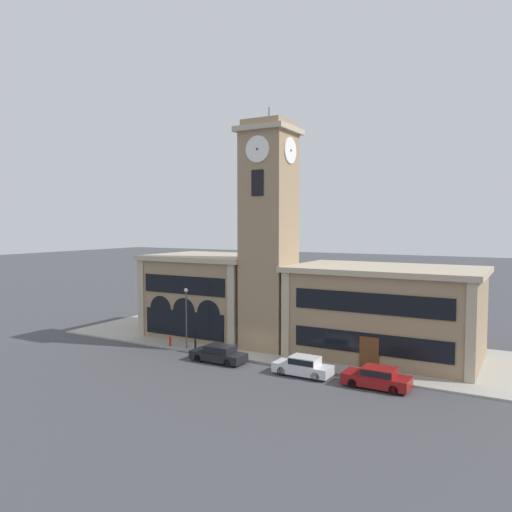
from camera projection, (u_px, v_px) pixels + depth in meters
The scene contains 11 objects.
ground_plane at pixel (243, 361), 40.86m from camera, with size 300.00×300.00×0.00m, color #424247.
sidewalk_kerb at pixel (280, 343), 46.72m from camera, with size 42.58×13.48×0.15m.
clock_tower at pixel (269, 236), 44.12m from camera, with size 4.75×4.75×21.36m.
town_hall_left_wing at pixel (211, 294), 50.53m from camera, with size 11.91×9.71×8.10m.
town_hall_right_wing at pixel (385, 312), 41.85m from camera, with size 15.67×9.71×7.64m.
parked_car_near at pixel (219, 353), 40.41m from camera, with size 4.65×1.88×1.38m.
parked_car_mid at pixel (303, 366), 36.74m from camera, with size 4.36×1.77×1.46m.
parked_car_far at pixel (377, 377), 34.04m from camera, with size 4.57×1.95×1.43m.
street_lamp at pixel (186, 309), 44.15m from camera, with size 0.36×0.36×5.39m.
bollard at pixel (195, 345), 43.48m from camera, with size 0.18×0.18×1.06m.
fire_hydrant at pixel (170, 341), 45.23m from camera, with size 0.22×0.22×0.87m.
Camera 1 is at (20.71, -34.51, 11.18)m, focal length 35.00 mm.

